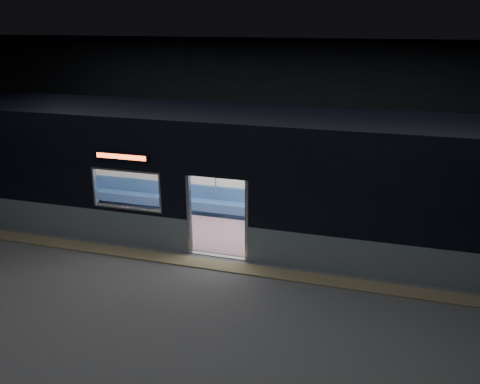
% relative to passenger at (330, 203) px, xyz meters
% --- Properties ---
extents(station_floor, '(24.00, 14.00, 0.01)m').
position_rel_passenger_xyz_m(station_floor, '(-2.41, -3.55, -0.79)').
color(station_floor, '#47494C').
rests_on(station_floor, ground).
extents(station_envelope, '(24.00, 14.00, 5.00)m').
position_rel_passenger_xyz_m(station_envelope, '(-2.41, -3.55, 2.88)').
color(station_envelope, black).
rests_on(station_envelope, station_floor).
extents(tactile_strip, '(22.80, 0.50, 0.03)m').
position_rel_passenger_xyz_m(tactile_strip, '(-2.41, -3.00, -0.77)').
color(tactile_strip, '#8C7F59').
rests_on(tactile_strip, station_floor).
extents(metro_car, '(18.00, 3.04, 3.35)m').
position_rel_passenger_xyz_m(metro_car, '(-2.41, -1.00, 1.06)').
color(metro_car, gray).
rests_on(metro_car, station_floor).
extents(passenger, '(0.41, 0.68, 1.33)m').
position_rel_passenger_xyz_m(passenger, '(0.00, 0.00, 0.00)').
color(passenger, black).
rests_on(passenger, metro_car).
extents(handbag, '(0.27, 0.24, 0.12)m').
position_rel_passenger_xyz_m(handbag, '(-0.01, -0.21, -0.12)').
color(handbag, black).
rests_on(handbag, passenger).
extents(transit_map, '(1.04, 0.03, 0.67)m').
position_rel_passenger_xyz_m(transit_map, '(1.51, 0.31, 0.71)').
color(transit_map, white).
rests_on(transit_map, metro_car).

